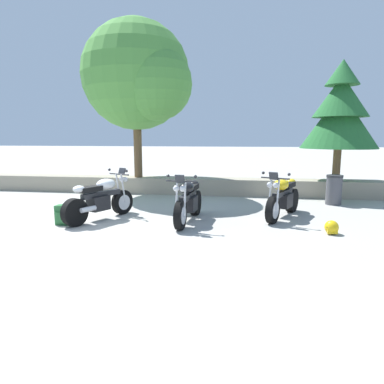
% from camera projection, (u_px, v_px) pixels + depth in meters
% --- Properties ---
extents(ground_plane, '(120.00, 120.00, 0.00)m').
position_uv_depth(ground_plane, '(48.00, 226.00, 7.46)').
color(ground_plane, '#A3A099').
extents(stone_wall, '(36.00, 0.80, 0.55)m').
position_uv_depth(stone_wall, '(124.00, 184.00, 12.09)').
color(stone_wall, gray).
rests_on(stone_wall, ground).
extents(motorcycle_white_near_left, '(1.10, 1.93, 1.18)m').
position_uv_depth(motorcycle_white_near_left, '(101.00, 199.00, 8.02)').
color(motorcycle_white_near_left, black).
rests_on(motorcycle_white_near_left, ground).
extents(motorcycle_black_centre, '(0.67, 2.07, 1.18)m').
position_uv_depth(motorcycle_black_centre, '(188.00, 201.00, 7.80)').
color(motorcycle_black_centre, black).
rests_on(motorcycle_black_centre, ground).
extents(motorcycle_yellow_far_right, '(1.08, 1.94, 1.18)m').
position_uv_depth(motorcycle_yellow_far_right, '(283.00, 198.00, 8.22)').
color(motorcycle_yellow_far_right, black).
rests_on(motorcycle_yellow_far_right, ground).
extents(rider_backpack, '(0.30, 0.26, 0.47)m').
position_uv_depth(rider_backpack, '(62.00, 214.00, 7.58)').
color(rider_backpack, '#2D6B38').
rests_on(rider_backpack, ground).
extents(rider_helmet, '(0.28, 0.28, 0.28)m').
position_uv_depth(rider_helmet, '(332.00, 227.00, 6.86)').
color(rider_helmet, yellow).
rests_on(rider_helmet, ground).
extents(leafy_tree_far_left, '(3.78, 3.60, 5.22)m').
position_uv_depth(leafy_tree_far_left, '(140.00, 77.00, 11.19)').
color(leafy_tree_far_left, brown).
rests_on(leafy_tree_far_left, stone_wall).
extents(pine_tree_mid_left, '(2.36, 2.36, 3.75)m').
position_uv_depth(pine_tree_mid_left, '(340.00, 112.00, 10.60)').
color(pine_tree_mid_left, brown).
rests_on(pine_tree_mid_left, stone_wall).
extents(trash_bin, '(0.46, 0.46, 0.86)m').
position_uv_depth(trash_bin, '(334.00, 190.00, 9.82)').
color(trash_bin, '#4C4C51').
rests_on(trash_bin, ground).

